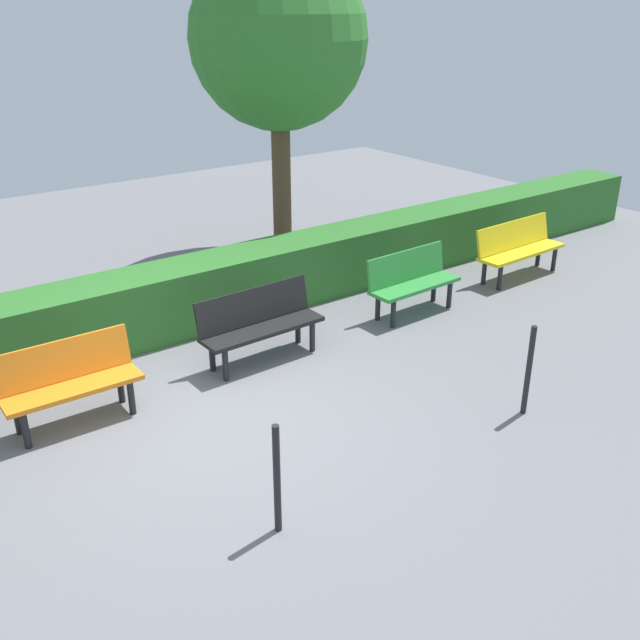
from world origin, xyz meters
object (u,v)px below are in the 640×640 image
bench_yellow (518,247)px  bench_green (412,280)px  bench_black (259,322)px  bench_orange (69,380)px  tree_near (278,40)px

bench_yellow → bench_green: 2.30m
bench_green → bench_black: 2.42m
bench_green → bench_orange: size_ratio=1.02×
bench_yellow → bench_green: bench_green is taller
bench_green → bench_black: bearing=-2.6°
bench_black → tree_near: size_ratio=0.32×
tree_near → bench_orange: bearing=34.4°
bench_black → bench_yellow: bearing=179.0°
bench_yellow → bench_orange: bench_orange is taller
bench_orange → tree_near: tree_near is taller
bench_black → bench_orange: size_ratio=1.13×
bench_green → bench_black: size_ratio=0.90×
bench_yellow → bench_green: bearing=-0.2°
bench_black → tree_near: 4.95m
bench_orange → tree_near: bearing=-145.1°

